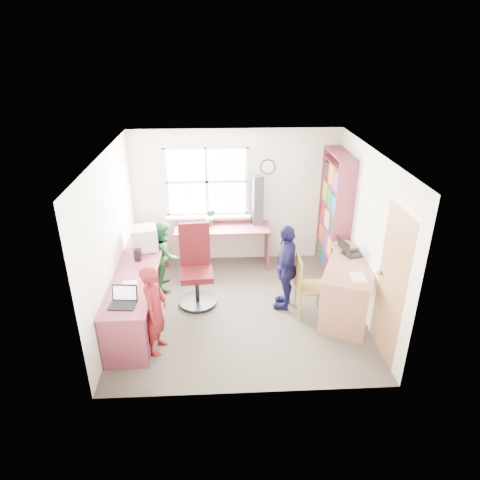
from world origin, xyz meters
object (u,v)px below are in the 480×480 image
Objects in this scene: wooden_chair at (306,284)px; potted_plant at (210,218)px; right_desk at (351,276)px; person_green at (165,255)px; swivel_chair at (196,270)px; bookshelf at (334,217)px; person_red at (155,310)px; l_desk at (149,296)px; person_navy at (286,267)px; laptop_right at (348,250)px; cd_tower at (257,200)px; laptop_left at (124,300)px; crt_monitor at (144,239)px.

potted_plant is at bearing 129.90° from wooden_chair.
right_desk is at bearing -38.27° from potted_plant.
person_green is (-2.13, 0.91, 0.07)m from wooden_chair.
right_desk is 1.26× the size of swivel_chair.
bookshelf is at bearing 61.23° from wooden_chair.
l_desk is at bearing 28.42° from person_red.
wooden_chair is 0.37m from person_navy.
laptop_right is (0.00, 0.28, 0.29)m from right_desk.
person_navy reaches higher than wooden_chair.
swivel_chair reaches higher than person_green.
bookshelf reaches higher than swivel_chair.
bookshelf is 2.90m from person_green.
laptop_right is (0.67, 0.29, 0.39)m from wooden_chair.
bookshelf reaches higher than potted_plant.
cd_tower is at bearing -67.55° from person_green.
laptop_right is 2.88m from person_green.
l_desk is 2.19× the size of person_navy.
potted_plant is 0.24× the size of person_navy.
l_desk is at bearing 83.59° from laptop_right.
laptop_left is 0.41m from person_red.
laptop_right is at bearing -63.21° from cd_tower.
laptop_left is 1.70m from person_green.
bookshelf reaches higher than wooden_chair.
l_desk is at bearing -91.25° from crt_monitor.
laptop_left is at bearing -108.63° from l_desk.
swivel_chair is 1.24m from person_red.
cd_tower reaches higher than crt_monitor.
swivel_chair is at bearing -33.71° from crt_monitor.
swivel_chair is at bearing -158.62° from bookshelf.
l_desk is 1.03m from crt_monitor.
bookshelf is 1.34m from cd_tower.
wooden_chair is 2.94× the size of potted_plant.
person_green reaches higher than potted_plant.
right_desk is at bearing -68.45° from cd_tower.
potted_plant is at bearing -3.71° from person_red.
crt_monitor is 0.50× the size of cd_tower.
l_desk is 2.33× the size of swivel_chair.
person_navy reaches higher than person_green.
laptop_left reaches higher than wooden_chair.
right_desk is 2.31m from swivel_chair.
person_red is (-2.74, -0.73, 0.01)m from right_desk.
laptop_right is 0.34× the size of person_red.
person_green is at bearing 156.21° from wooden_chair.
right_desk is at bearing -92.24° from bookshelf.
person_green reaches higher than crt_monitor.
potted_plant is at bearing 71.69° from laptop_left.
crt_monitor is 3.10m from laptop_right.
right_desk is 0.76× the size of bookshelf.
laptop_left is at bearing -146.73° from bookshelf.
l_desk is 2.38× the size of person_red.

